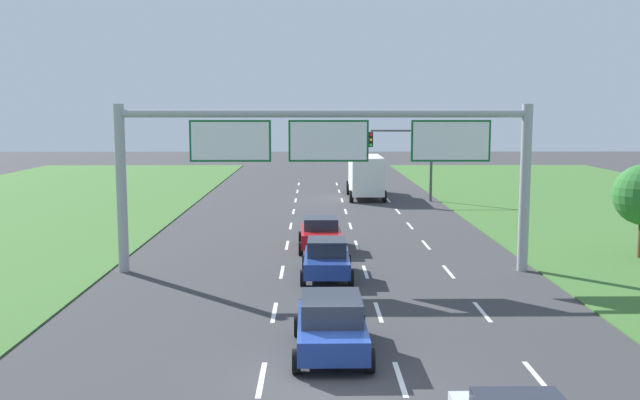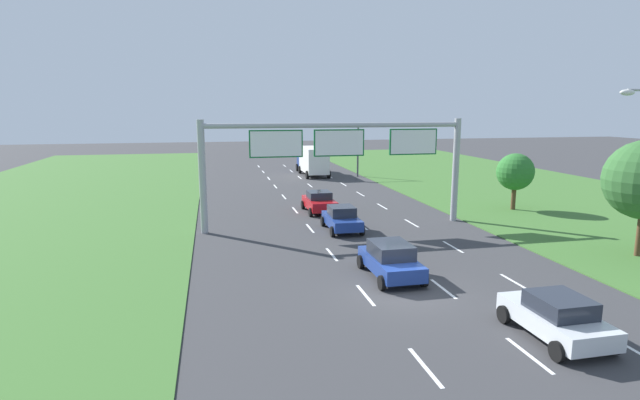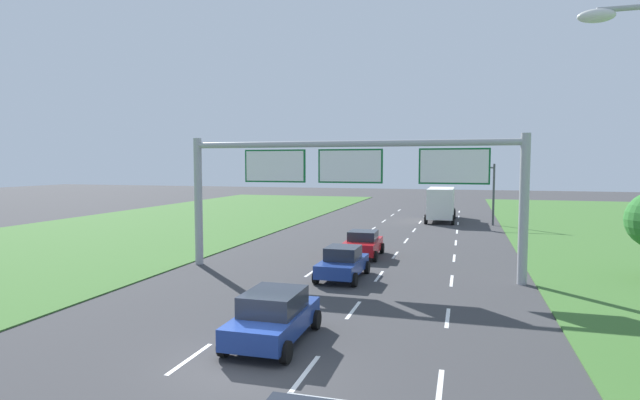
{
  "view_description": "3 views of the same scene",
  "coord_description": "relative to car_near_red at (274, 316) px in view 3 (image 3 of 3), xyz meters",
  "views": [
    {
      "loc": [
        -0.45,
        -17.24,
        6.73
      ],
      "look_at": [
        -0.17,
        10.83,
        3.19
      ],
      "focal_mm": 40.0,
      "sensor_mm": 36.0,
      "label": 1
    },
    {
      "loc": [
        -7.75,
        -18.83,
        7.64
      ],
      "look_at": [
        -1.72,
        9.07,
        2.4
      ],
      "focal_mm": 28.0,
      "sensor_mm": 36.0,
      "label": 2
    },
    {
      "loc": [
        5.73,
        -12.37,
        5.59
      ],
      "look_at": [
        -1.5,
        12.6,
        3.7
      ],
      "focal_mm": 28.0,
      "sensor_mm": 36.0,
      "label": 3
    }
  ],
  "objects": [
    {
      "name": "lane_dashes_slip",
      "position": [
        5.19,
        13.03,
        -0.82
      ],
      "size": [
        0.14,
        68.4,
        0.01
      ],
      "color": "white",
      "rests_on": "ground_plane"
    },
    {
      "name": "sign_gantry",
      "position": [
        0.11,
        10.22,
        4.14
      ],
      "size": [
        17.24,
        0.44,
        7.0
      ],
      "color": "#9EA0A5",
      "rests_on": "ground_plane"
    },
    {
      "name": "box_truck",
      "position": [
        3.55,
        36.05,
        0.93
      ],
      "size": [
        2.73,
        8.37,
        3.25
      ],
      "rotation": [
        0.0,
        0.0,
        -0.0
      ],
      "color": "navy",
      "rests_on": "ground_plane"
    },
    {
      "name": "lane_dashes_inner_left",
      "position": [
        -1.81,
        13.03,
        -0.82
      ],
      "size": [
        0.14,
        68.4,
        0.01
      ],
      "color": "white",
      "rests_on": "ground_plane"
    },
    {
      "name": "ground_plane",
      "position": [
        -0.06,
        -1.97,
        -0.82
      ],
      "size": [
        200.0,
        200.0,
        0.0
      ],
      "primitive_type": "plane",
      "color": "#38383A"
    },
    {
      "name": "car_near_red",
      "position": [
        0.0,
        0.0,
        0.0
      ],
      "size": [
        2.16,
        4.16,
        1.61
      ],
      "rotation": [
        0.0,
        0.0,
        0.01
      ],
      "color": "navy",
      "rests_on": "ground_plane"
    },
    {
      "name": "lane_dashes_inner_right",
      "position": [
        1.69,
        13.03,
        -0.82
      ],
      "size": [
        0.14,
        68.4,
        0.01
      ],
      "color": "white",
      "rests_on": "ground_plane"
    },
    {
      "name": "traffic_light_mast",
      "position": [
        6.32,
        33.33,
        3.04
      ],
      "size": [
        4.76,
        0.49,
        5.6
      ],
      "color": "#47494F",
      "rests_on": "ground_plane"
    },
    {
      "name": "car_lead_silver",
      "position": [
        -0.13,
        14.99,
        -0.04
      ],
      "size": [
        2.23,
        4.0,
        1.56
      ],
      "rotation": [
        0.0,
        0.0,
        0.02
      ],
      "color": "red",
      "rests_on": "ground_plane"
    },
    {
      "name": "car_far_ahead",
      "position": [
        0.05,
        9.07,
        -0.05
      ],
      "size": [
        2.11,
        3.98,
        1.56
      ],
      "rotation": [
        0.0,
        0.0,
        -0.01
      ],
      "color": "navy",
      "rests_on": "ground_plane"
    }
  ]
}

